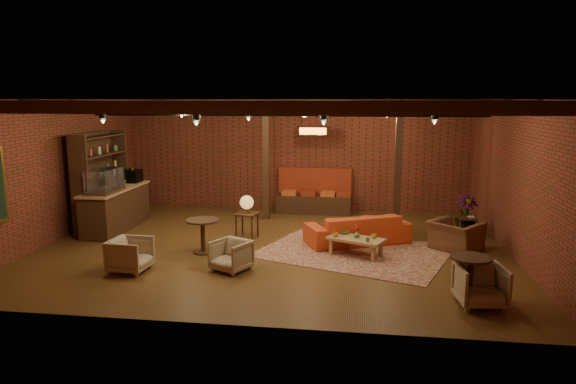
# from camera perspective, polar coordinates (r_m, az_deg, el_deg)

# --- Properties ---
(floor) EXTENTS (10.00, 10.00, 0.00)m
(floor) POSITION_cam_1_polar(r_m,az_deg,el_deg) (11.38, -1.74, -6.08)
(floor) COLOR #39230E
(floor) RESTS_ON ground
(ceiling) EXTENTS (10.00, 8.00, 0.02)m
(ceiling) POSITION_cam_1_polar(r_m,az_deg,el_deg) (10.91, -1.84, 10.25)
(ceiling) COLOR black
(ceiling) RESTS_ON wall_back
(wall_back) EXTENTS (10.00, 0.02, 3.20)m
(wall_back) POSITION_cam_1_polar(r_m,az_deg,el_deg) (14.96, 0.78, 4.15)
(wall_back) COLOR brown
(wall_back) RESTS_ON ground
(wall_front) EXTENTS (10.00, 0.02, 3.20)m
(wall_front) POSITION_cam_1_polar(r_m,az_deg,el_deg) (7.18, -7.12, -2.76)
(wall_front) COLOR brown
(wall_front) RESTS_ON ground
(wall_left) EXTENTS (0.02, 8.00, 3.20)m
(wall_left) POSITION_cam_1_polar(r_m,az_deg,el_deg) (12.84, -24.38, 2.19)
(wall_left) COLOR brown
(wall_left) RESTS_ON ground
(wall_right) EXTENTS (0.02, 8.00, 3.20)m
(wall_right) POSITION_cam_1_polar(r_m,az_deg,el_deg) (11.33, 24.01, 1.24)
(wall_right) COLOR brown
(wall_right) RESTS_ON ground
(ceiling_beams) EXTENTS (9.80, 6.40, 0.22)m
(ceiling_beams) POSITION_cam_1_polar(r_m,az_deg,el_deg) (10.91, -1.83, 9.62)
(ceiling_beams) COLOR #321C10
(ceiling_beams) RESTS_ON ceiling
(ceiling_pipe) EXTENTS (9.60, 0.12, 0.12)m
(ceiling_pipe) POSITION_cam_1_polar(r_m,az_deg,el_deg) (12.50, -0.58, 8.67)
(ceiling_pipe) COLOR black
(ceiling_pipe) RESTS_ON ceiling
(post_left) EXTENTS (0.16, 0.16, 3.20)m
(post_left) POSITION_cam_1_polar(r_m,az_deg,el_deg) (13.67, -2.45, 3.55)
(post_left) COLOR #321C10
(post_left) RESTS_ON ground
(post_right) EXTENTS (0.16, 0.16, 3.20)m
(post_right) POSITION_cam_1_polar(r_m,az_deg,el_deg) (12.90, 12.12, 2.92)
(post_right) COLOR #321C10
(post_right) RESTS_ON ground
(service_counter) EXTENTS (0.80, 2.50, 1.60)m
(service_counter) POSITION_cam_1_polar(r_m,az_deg,el_deg) (13.39, -18.60, -0.60)
(service_counter) COLOR #321C10
(service_counter) RESTS_ON ground
(plant_counter) EXTENTS (0.35, 0.39, 0.30)m
(plant_counter) POSITION_cam_1_polar(r_m,az_deg,el_deg) (13.45, -17.94, 1.31)
(plant_counter) COLOR #337F33
(plant_counter) RESTS_ON service_counter
(shelving_hutch) EXTENTS (0.52, 2.00, 2.40)m
(shelving_hutch) POSITION_cam_1_polar(r_m,az_deg,el_deg) (13.59, -20.02, 1.19)
(shelving_hutch) COLOR #321C10
(shelving_hutch) RESTS_ON ground
(banquette) EXTENTS (2.10, 0.70, 1.00)m
(banquette) POSITION_cam_1_polar(r_m,az_deg,el_deg) (14.61, 2.88, -0.37)
(banquette) COLOR maroon
(banquette) RESTS_ON ground
(service_sign) EXTENTS (0.86, 0.06, 0.30)m
(service_sign) POSITION_cam_1_polar(r_m,az_deg,el_deg) (13.94, 2.79, 6.77)
(service_sign) COLOR orange
(service_sign) RESTS_ON ceiling
(ceiling_spotlights) EXTENTS (6.40, 4.40, 0.28)m
(ceiling_spotlights) POSITION_cam_1_polar(r_m,az_deg,el_deg) (10.92, -1.82, 8.47)
(ceiling_spotlights) COLOR black
(ceiling_spotlights) RESTS_ON ceiling
(rug) EXTENTS (4.48, 3.96, 0.01)m
(rug) POSITION_cam_1_polar(r_m,az_deg,el_deg) (11.10, 7.39, -6.56)
(rug) COLOR maroon
(rug) RESTS_ON floor
(sofa) EXTENTS (2.46, 1.78, 0.67)m
(sofa) POSITION_cam_1_polar(r_m,az_deg,el_deg) (11.67, 7.72, -4.05)
(sofa) COLOR #C43F1B
(sofa) RESTS_ON floor
(coffee_table) EXTENTS (1.26, 0.97, 0.64)m
(coffee_table) POSITION_cam_1_polar(r_m,az_deg,el_deg) (10.72, 7.52, -5.28)
(coffee_table) COLOR #A5844D
(coffee_table) RESTS_ON floor
(side_table_lamp) EXTENTS (0.55, 0.55, 1.01)m
(side_table_lamp) POSITION_cam_1_polar(r_m,az_deg,el_deg) (11.94, -4.60, -1.53)
(side_table_lamp) COLOR #321C10
(side_table_lamp) RESTS_ON floor
(round_table_left) EXTENTS (0.69, 0.69, 0.72)m
(round_table_left) POSITION_cam_1_polar(r_m,az_deg,el_deg) (10.95, -9.45, -4.23)
(round_table_left) COLOR #321C10
(round_table_left) RESTS_ON floor
(armchair_a) EXTENTS (0.69, 0.73, 0.71)m
(armchair_a) POSITION_cam_1_polar(r_m,az_deg,el_deg) (10.15, -17.15, -6.52)
(armchair_a) COLOR beige
(armchair_a) RESTS_ON floor
(armchair_b) EXTENTS (0.83, 0.81, 0.65)m
(armchair_b) POSITION_cam_1_polar(r_m,az_deg,el_deg) (9.81, -6.35, -6.86)
(armchair_b) COLOR beige
(armchair_b) RESTS_ON floor
(armchair_right) EXTENTS (1.16, 1.13, 0.86)m
(armchair_right) POSITION_cam_1_polar(r_m,az_deg,el_deg) (11.55, 18.13, -4.14)
(armchair_right) COLOR brown
(armchair_right) RESTS_ON floor
(side_table_book) EXTENTS (0.46, 0.46, 0.50)m
(side_table_book) POSITION_cam_1_polar(r_m,az_deg,el_deg) (12.76, 19.29, -2.81)
(side_table_book) COLOR #321C10
(side_table_book) RESTS_ON floor
(round_table_right) EXTENTS (0.64, 0.64, 0.75)m
(round_table_right) POSITION_cam_1_polar(r_m,az_deg,el_deg) (8.76, 19.60, -8.34)
(round_table_right) COLOR #321C10
(round_table_right) RESTS_ON floor
(armchair_far) EXTENTS (0.78, 0.74, 0.73)m
(armchair_far) POSITION_cam_1_polar(r_m,az_deg,el_deg) (8.71, 20.62, -9.47)
(armchair_far) COLOR beige
(armchair_far) RESTS_ON floor
(plant_tall) EXTENTS (2.02, 2.02, 2.86)m
(plant_tall) POSITION_cam_1_polar(r_m,az_deg,el_deg) (12.74, 19.41, 1.70)
(plant_tall) COLOR #4C7F4C
(plant_tall) RESTS_ON floor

